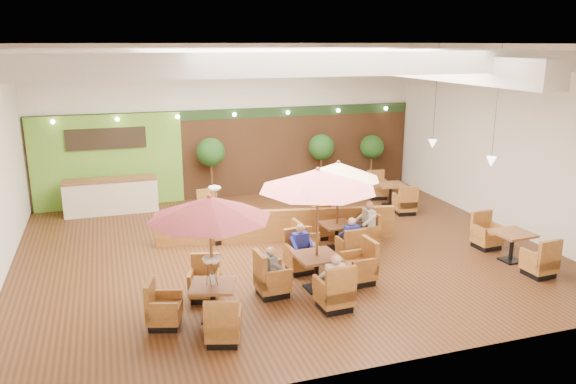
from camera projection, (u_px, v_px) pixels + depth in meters
name	position (u px, v px, depth m)	size (l,w,h in m)	color
room	(278.00, 113.00, 15.71)	(14.04, 14.00, 5.52)	#381E0F
service_counter	(111.00, 196.00, 18.67)	(3.00, 0.75, 1.18)	beige
booth_divider	(277.00, 226.00, 15.99)	(6.81, 0.18, 0.94)	brown
table_0	(207.00, 232.00, 11.09)	(2.63, 2.77, 2.69)	brown
table_1	(317.00, 208.00, 12.52)	(2.86, 2.86, 2.90)	brown
table_2	(338.00, 189.00, 15.15)	(2.44, 2.44, 2.50)	brown
table_3	(215.00, 215.00, 16.92)	(0.98, 2.71, 1.57)	brown
table_4	(512.00, 247.00, 14.58)	(0.95, 2.71, 1.01)	brown
table_5	(390.00, 195.00, 19.52)	(1.03, 2.75, 1.00)	brown
topiary_0	(211.00, 155.00, 19.59)	(1.00, 1.00, 2.32)	black
topiary_1	(321.00, 149.00, 20.85)	(0.97, 0.97, 2.25)	black
topiary_2	(372.00, 149.00, 21.51)	(0.91, 0.91, 2.11)	black
diner_0	(335.00, 276.00, 11.85)	(0.41, 0.34, 0.82)	silver
diner_1	(301.00, 243.00, 13.81)	(0.40, 0.33, 0.78)	#252DA0
diner_2	(272.00, 265.00, 12.52)	(0.33, 0.38, 0.71)	slate
diner_3	(351.00, 234.00, 14.57)	(0.36, 0.29, 0.72)	#252DA0
diner_4	(367.00, 219.00, 15.67)	(0.32, 0.40, 0.81)	silver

